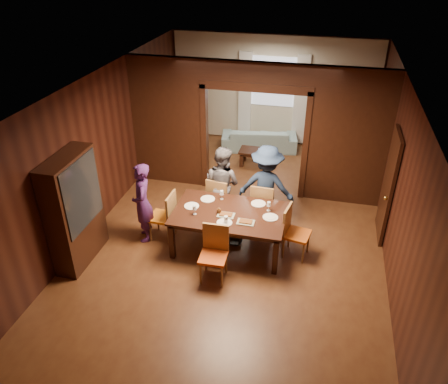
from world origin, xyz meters
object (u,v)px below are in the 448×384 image
(person_navy, at_px, (266,187))
(coffee_table, at_px, (255,158))
(dining_table, at_px, (229,230))
(chair_right, at_px, (297,233))
(person_grey, at_px, (222,184))
(sofa, at_px, (259,139))
(chair_far_r, at_px, (263,204))
(chair_left, at_px, (162,215))
(person_purple, at_px, (143,203))
(chair_far_l, at_px, (221,198))
(hutch, at_px, (75,210))
(chair_near, at_px, (213,255))

(person_navy, bearing_deg, coffee_table, -73.24)
(dining_table, xyz_separation_m, chair_right, (1.22, 0.05, 0.10))
(person_grey, xyz_separation_m, sofa, (0.17, 3.53, -0.50))
(dining_table, height_order, chair_far_r, chair_far_r)
(chair_left, bearing_deg, person_purple, -69.99)
(chair_left, height_order, chair_far_l, same)
(person_navy, height_order, hutch, hutch)
(chair_far_l, xyz_separation_m, chair_near, (0.32, -1.79, 0.00))
(chair_far_l, height_order, chair_near, same)
(sofa, xyz_separation_m, hutch, (-2.30, -5.35, 0.71))
(dining_table, relative_size, coffee_table, 2.50)
(chair_left, distance_m, chair_near, 1.55)
(hutch, bearing_deg, chair_right, 14.36)
(coffee_table, bearing_deg, chair_left, -108.96)
(person_purple, height_order, chair_near, person_purple)
(dining_table, relative_size, chair_left, 2.06)
(sofa, distance_m, dining_table, 4.45)
(chair_right, bearing_deg, person_purple, 103.19)
(coffee_table, height_order, chair_far_r, chair_far_r)
(coffee_table, distance_m, hutch, 5.04)
(person_purple, xyz_separation_m, dining_table, (1.62, 0.09, -0.40))
(person_grey, distance_m, coffee_table, 2.63)
(chair_far_r, relative_size, hutch, 0.48)
(dining_table, height_order, hutch, hutch)
(chair_left, xyz_separation_m, chair_far_r, (1.78, 0.84, 0.00))
(chair_left, distance_m, chair_right, 2.52)
(chair_left, bearing_deg, coffee_table, 163.21)
(chair_right, relative_size, chair_far_r, 1.00)
(dining_table, distance_m, coffee_table, 3.47)
(person_grey, distance_m, chair_far_r, 0.90)
(coffee_table, bearing_deg, chair_far_l, -95.87)
(person_grey, bearing_deg, person_purple, 61.59)
(person_navy, distance_m, chair_right, 1.18)
(sofa, relative_size, chair_far_l, 2.06)
(person_grey, relative_size, person_navy, 0.94)
(person_purple, height_order, chair_far_r, person_purple)
(chair_left, xyz_separation_m, chair_right, (2.52, 0.03, 0.00))
(chair_far_l, bearing_deg, coffee_table, -86.56)
(chair_far_r, bearing_deg, person_purple, 26.32)
(chair_near, xyz_separation_m, hutch, (-2.43, 0.01, 0.52))
(person_grey, height_order, chair_far_r, person_grey)
(sofa, xyz_separation_m, chair_left, (-1.11, -4.43, 0.19))
(person_purple, bearing_deg, coffee_table, 133.43)
(person_purple, xyz_separation_m, hutch, (-0.87, -0.82, 0.22))
(person_grey, height_order, coffee_table, person_grey)
(chair_far_r, height_order, hutch, hutch)
(chair_right, relative_size, chair_far_l, 1.00)
(person_purple, distance_m, chair_right, 2.86)
(person_purple, bearing_deg, sofa, 138.88)
(coffee_table, bearing_deg, chair_far_r, -77.07)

